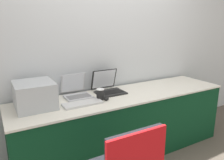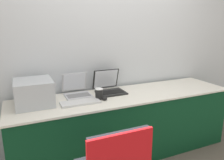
{
  "view_description": "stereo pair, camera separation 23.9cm",
  "coord_description": "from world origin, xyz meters",
  "px_view_note": "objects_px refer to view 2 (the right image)",
  "views": [
    {
      "loc": [
        -1.32,
        -1.7,
        1.53
      ],
      "look_at": [
        -0.16,
        0.35,
        0.92
      ],
      "focal_mm": 35.0,
      "sensor_mm": 36.0,
      "label": 1
    },
    {
      "loc": [
        -1.11,
        -1.81,
        1.53
      ],
      "look_at": [
        -0.16,
        0.35,
        0.92
      ],
      "focal_mm": 35.0,
      "sensor_mm": 36.0,
      "label": 2
    }
  ],
  "objects_px": {
    "external_keyboard": "(80,102)",
    "mouse": "(105,99)",
    "printer": "(34,91)",
    "coffee_cup": "(99,94)",
    "laptop_left": "(77,91)",
    "laptop_right": "(109,87)"
  },
  "relations": [
    {
      "from": "external_keyboard",
      "to": "mouse",
      "type": "height_order",
      "value": "mouse"
    },
    {
      "from": "external_keyboard",
      "to": "printer",
      "type": "bearing_deg",
      "value": 159.94
    },
    {
      "from": "coffee_cup",
      "to": "external_keyboard",
      "type": "bearing_deg",
      "value": -168.44
    },
    {
      "from": "external_keyboard",
      "to": "mouse",
      "type": "distance_m",
      "value": 0.26
    },
    {
      "from": "printer",
      "to": "laptop_left",
      "type": "bearing_deg",
      "value": 14.22
    },
    {
      "from": "laptop_left",
      "to": "laptop_right",
      "type": "xyz_separation_m",
      "value": [
        0.38,
        -0.04,
        0.0
      ]
    },
    {
      "from": "laptop_left",
      "to": "printer",
      "type": "bearing_deg",
      "value": -165.78
    },
    {
      "from": "laptop_left",
      "to": "coffee_cup",
      "type": "xyz_separation_m",
      "value": [
        0.19,
        -0.23,
        0.01
      ]
    },
    {
      "from": "external_keyboard",
      "to": "mouse",
      "type": "bearing_deg",
      "value": -4.09
    },
    {
      "from": "printer",
      "to": "laptop_left",
      "type": "relative_size",
      "value": 1.23
    },
    {
      "from": "external_keyboard",
      "to": "laptop_right",
      "type": "bearing_deg",
      "value": 29.41
    },
    {
      "from": "laptop_right",
      "to": "coffee_cup",
      "type": "xyz_separation_m",
      "value": [
        -0.2,
        -0.19,
        0.0
      ]
    },
    {
      "from": "external_keyboard",
      "to": "coffee_cup",
      "type": "bearing_deg",
      "value": 11.56
    },
    {
      "from": "mouse",
      "to": "laptop_right",
      "type": "bearing_deg",
      "value": 57.86
    },
    {
      "from": "printer",
      "to": "laptop_left",
      "type": "distance_m",
      "value": 0.49
    },
    {
      "from": "coffee_cup",
      "to": "laptop_right",
      "type": "bearing_deg",
      "value": 44.03
    },
    {
      "from": "laptop_left",
      "to": "mouse",
      "type": "bearing_deg",
      "value": -52.76
    },
    {
      "from": "printer",
      "to": "mouse",
      "type": "xyz_separation_m",
      "value": [
        0.69,
        -0.17,
        -0.12
      ]
    },
    {
      "from": "laptop_right",
      "to": "mouse",
      "type": "relative_size",
      "value": 5.73
    },
    {
      "from": "printer",
      "to": "laptop_right",
      "type": "bearing_deg",
      "value": 5.49
    },
    {
      "from": "printer",
      "to": "laptop_right",
      "type": "distance_m",
      "value": 0.86
    },
    {
      "from": "mouse",
      "to": "laptop_left",
      "type": "bearing_deg",
      "value": 127.24
    }
  ]
}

